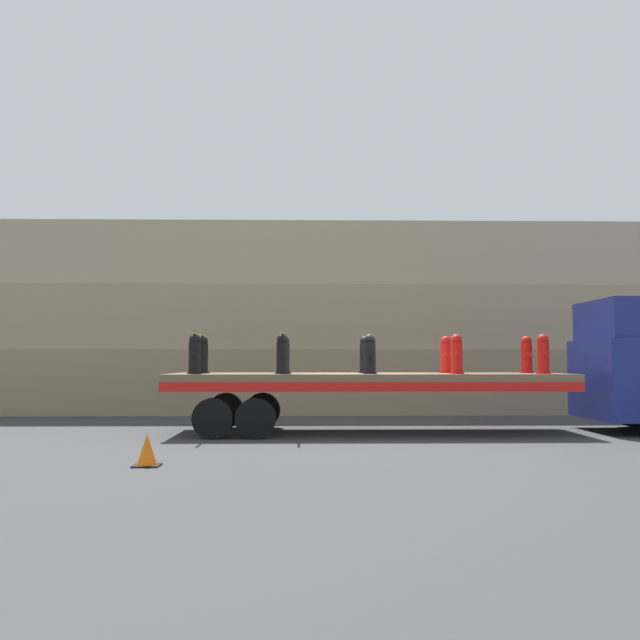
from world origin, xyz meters
TOP-DOWN VIEW (x-y plane):
  - ground_plane at (0.00, 0.00)m, footprint 120.00×120.00m
  - rock_cliff at (0.00, 6.39)m, footprint 60.00×3.30m
  - flatbed_trailer at (-0.51, 0.00)m, footprint 8.60×2.67m
  - fire_hydrant_black_near_0 at (-3.70, -0.57)m, footprint 0.31×0.49m
  - fire_hydrant_black_far_0 at (-3.70, 0.57)m, footprint 0.31×0.49m
  - fire_hydrant_black_near_1 at (-1.85, -0.57)m, footprint 0.31×0.49m
  - fire_hydrant_black_far_1 at (-1.85, 0.57)m, footprint 0.31×0.49m
  - fire_hydrant_black_near_2 at (0.00, -0.57)m, footprint 0.31×0.49m
  - fire_hydrant_black_far_2 at (0.00, 0.57)m, footprint 0.31×0.49m
  - fire_hydrant_red_near_3 at (1.85, -0.57)m, footprint 0.31×0.49m
  - fire_hydrant_red_far_3 at (1.85, 0.57)m, footprint 0.31×0.49m
  - fire_hydrant_red_near_4 at (3.70, -0.57)m, footprint 0.31×0.49m
  - fire_hydrant_red_far_4 at (3.70, 0.57)m, footprint 0.31×0.49m
  - cargo_strap_rear at (-3.70, 0.00)m, footprint 0.05×2.78m
  - cargo_strap_middle at (-1.85, 0.00)m, footprint 0.05×2.78m
  - traffic_cone at (-3.72, -4.90)m, footprint 0.39×0.39m

SIDE VIEW (x-z plane):
  - ground_plane at x=0.00m, z-range 0.00..0.00m
  - traffic_cone at x=-3.72m, z-range -0.01..0.47m
  - flatbed_trailer at x=-0.51m, z-range 0.41..1.71m
  - fire_hydrant_black_near_0 at x=-3.70m, z-range 1.28..2.13m
  - fire_hydrant_black_far_0 at x=-3.70m, z-range 1.28..2.13m
  - fire_hydrant_black_near_1 at x=-1.85m, z-range 1.28..2.13m
  - fire_hydrant_black_far_1 at x=-1.85m, z-range 1.28..2.13m
  - fire_hydrant_black_near_2 at x=0.00m, z-range 1.28..2.13m
  - fire_hydrant_black_far_2 at x=0.00m, z-range 1.28..2.13m
  - fire_hydrant_red_near_3 at x=1.85m, z-range 1.28..2.13m
  - fire_hydrant_red_far_3 at x=1.85m, z-range 1.28..2.13m
  - fire_hydrant_red_near_4 at x=3.70m, z-range 1.28..2.13m
  - fire_hydrant_red_far_4 at x=3.70m, z-range 1.28..2.13m
  - cargo_strap_rear at x=-3.70m, z-range 2.14..2.15m
  - cargo_strap_middle at x=-1.85m, z-range 2.14..2.15m
  - rock_cliff at x=0.00m, z-range 0.00..5.70m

